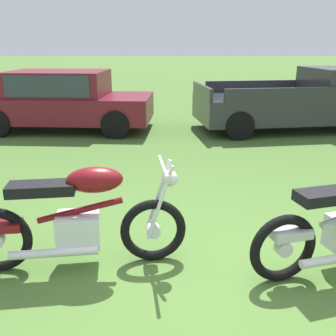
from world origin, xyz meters
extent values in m
plane|color=#476B2D|center=(0.00, 0.00, 0.00)|extent=(120.00, 120.00, 0.00)
torus|color=black|center=(-0.50, 0.32, 0.32)|extent=(0.65, 0.17, 0.65)
cylinder|color=silver|center=(-0.50, 0.32, 0.32)|extent=(0.15, 0.12, 0.14)
cylinder|color=silver|center=(-0.45, 0.41, 0.65)|extent=(0.27, 0.07, 0.73)
cylinder|color=silver|center=(-0.43, 0.24, 0.65)|extent=(0.27, 0.07, 0.73)
cube|color=silver|center=(-1.20, 0.22, 0.38)|extent=(0.44, 0.35, 0.32)
cylinder|color=maroon|center=(-1.17, 0.23, 0.58)|extent=(0.80, 0.16, 0.23)
ellipsoid|color=maroon|center=(-1.02, 0.25, 0.88)|extent=(0.55, 0.33, 0.24)
cube|color=black|center=(-1.50, 0.19, 0.82)|extent=(0.63, 0.32, 0.10)
cube|color=maroon|center=(-1.89, 0.13, 0.46)|extent=(0.38, 0.23, 0.08)
cylinder|color=silver|center=(-0.40, 0.33, 0.98)|extent=(0.12, 0.64, 0.03)
sphere|color=silver|center=(-0.34, 0.34, 0.86)|extent=(0.18, 0.18, 0.16)
cylinder|color=silver|center=(-1.40, 0.04, 0.24)|extent=(0.80, 0.18, 0.08)
torus|color=black|center=(0.68, -0.03, 0.33)|extent=(0.65, 0.26, 0.65)
cylinder|color=silver|center=(0.68, -0.03, 0.33)|extent=(0.16, 0.13, 0.14)
cube|color=black|center=(1.07, 0.08, 0.79)|extent=(0.64, 0.39, 0.10)
cube|color=#B7BABF|center=(0.74, -0.01, 0.47)|extent=(0.40, 0.27, 0.08)
cube|color=maroon|center=(-2.85, 6.31, 0.55)|extent=(4.22, 2.02, 0.60)
cube|color=maroon|center=(-3.00, 6.32, 1.13)|extent=(2.36, 1.74, 0.60)
cube|color=#2D3842|center=(-3.00, 6.32, 1.15)|extent=(2.02, 1.76, 0.48)
cylinder|color=black|center=(-1.44, 7.07, 0.32)|extent=(0.65, 0.26, 0.64)
cylinder|color=black|center=(-1.53, 5.40, 0.32)|extent=(0.65, 0.26, 0.64)
cylinder|color=black|center=(-4.16, 7.22, 0.32)|extent=(0.65, 0.26, 0.64)
cube|color=#2D2D33|center=(3.06, 6.39, 0.55)|extent=(5.55, 2.56, 0.60)
cube|color=#2D2D33|center=(1.93, 7.09, 0.99)|extent=(2.66, 0.47, 0.28)
cube|color=#2D2D33|center=(2.18, 5.40, 0.99)|extent=(2.66, 0.47, 0.28)
cube|color=#2D2D33|center=(0.45, 6.01, 0.99)|extent=(0.33, 1.70, 0.28)
cylinder|color=black|center=(0.99, 6.94, 0.32)|extent=(0.67, 0.31, 0.64)
cylinder|color=black|center=(1.23, 5.27, 0.32)|extent=(0.67, 0.31, 0.64)
camera|label=1|loc=(-0.35, -3.03, 2.08)|focal=40.74mm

